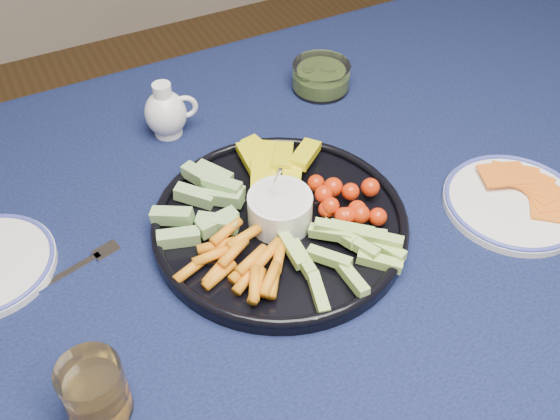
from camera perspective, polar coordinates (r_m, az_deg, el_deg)
name	(u,v)px	position (r m, az deg, el deg)	size (l,w,h in m)	color
dining_table	(308,279)	(0.94, 2.61, -6.30)	(1.67, 1.07, 0.75)	#4E301A
crudite_platter	(278,219)	(0.87, -0.17, -0.85)	(0.36, 0.36, 0.11)	black
creamer_pitcher	(166,113)	(1.04, -10.36, 8.76)	(0.09, 0.07, 0.09)	white
pickle_bowl	(321,78)	(1.14, 3.77, 11.97)	(0.10, 0.10, 0.05)	white
cheese_plate	(514,201)	(0.97, 20.62, 0.80)	(0.20, 0.20, 0.02)	white
juice_tumbler	(96,393)	(0.72, -16.48, -15.75)	(0.07, 0.07, 0.08)	white
fork_left	(72,271)	(0.88, -18.49, -5.29)	(0.17, 0.06, 0.00)	silver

